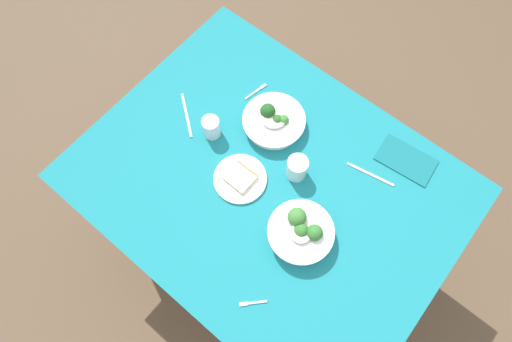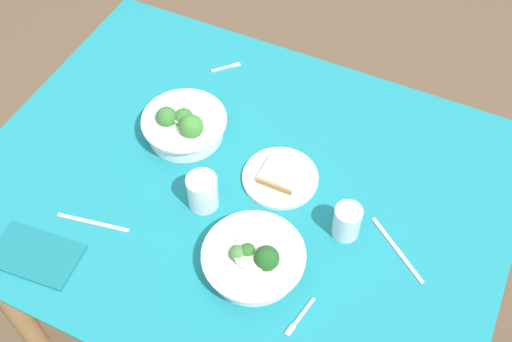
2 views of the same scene
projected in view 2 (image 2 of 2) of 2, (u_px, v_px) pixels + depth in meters
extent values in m
plane|color=brown|center=(244.00, 309.00, 2.29)|extent=(6.00, 6.00, 0.00)
cube|color=#197A84|center=(240.00, 185.00, 1.68)|extent=(1.41, 1.09, 0.01)
cube|color=#9E7547|center=(240.00, 188.00, 1.69)|extent=(1.37, 1.05, 0.02)
cylinder|color=#9E7547|center=(7.00, 297.00, 1.92)|extent=(0.07, 0.07, 0.74)
cylinder|color=#9E7547|center=(153.00, 111.00, 2.38)|extent=(0.07, 0.07, 0.74)
cylinder|color=#9E7547|center=(459.00, 223.00, 2.08)|extent=(0.07, 0.07, 0.74)
cylinder|color=white|center=(185.00, 128.00, 1.76)|extent=(0.21, 0.21, 0.05)
cylinder|color=white|center=(184.00, 120.00, 1.74)|extent=(0.24, 0.24, 0.01)
sphere|color=#33702D|center=(167.00, 117.00, 1.73)|extent=(0.06, 0.06, 0.06)
sphere|color=#33702D|center=(184.00, 118.00, 1.73)|extent=(0.06, 0.06, 0.06)
sphere|color=#3D7A33|center=(191.00, 126.00, 1.70)|extent=(0.07, 0.07, 0.07)
cylinder|color=beige|center=(184.00, 114.00, 1.73)|extent=(0.08, 0.08, 0.01)
cylinder|color=white|center=(254.00, 260.00, 1.51)|extent=(0.22, 0.22, 0.04)
cylinder|color=white|center=(254.00, 255.00, 1.49)|extent=(0.25, 0.25, 0.01)
sphere|color=#1E511E|center=(267.00, 258.00, 1.47)|extent=(0.06, 0.06, 0.06)
sphere|color=#3D7A33|center=(238.00, 254.00, 1.49)|extent=(0.04, 0.04, 0.04)
sphere|color=#286023|center=(247.00, 252.00, 1.49)|extent=(0.04, 0.04, 0.04)
cylinder|color=beige|center=(254.00, 252.00, 1.48)|extent=(0.10, 0.10, 0.01)
cylinder|color=silver|center=(280.00, 178.00, 1.68)|extent=(0.20, 0.20, 0.01)
cube|color=beige|center=(280.00, 174.00, 1.67)|extent=(0.10, 0.09, 0.02)
cube|color=#9E703D|center=(274.00, 186.00, 1.65)|extent=(0.10, 0.01, 0.02)
cylinder|color=silver|center=(203.00, 192.00, 1.60)|extent=(0.08, 0.08, 0.10)
cylinder|color=silver|center=(347.00, 222.00, 1.55)|extent=(0.07, 0.07, 0.10)
cube|color=#B7B7BC|center=(221.00, 69.00, 1.94)|extent=(0.05, 0.05, 0.00)
cube|color=#B7B7BC|center=(236.00, 65.00, 1.95)|extent=(0.03, 0.03, 0.00)
cube|color=#B7B7BC|center=(304.00, 312.00, 1.45)|extent=(0.02, 0.08, 0.00)
cube|color=#B7B7BC|center=(290.00, 330.00, 1.43)|extent=(0.02, 0.03, 0.00)
cube|color=#B7B7BC|center=(397.00, 250.00, 1.55)|extent=(0.17, 0.13, 0.00)
cube|color=#B7B7BC|center=(93.00, 223.00, 1.60)|extent=(0.19, 0.05, 0.00)
cube|color=#156870|center=(35.00, 255.00, 1.54)|extent=(0.23, 0.15, 0.01)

